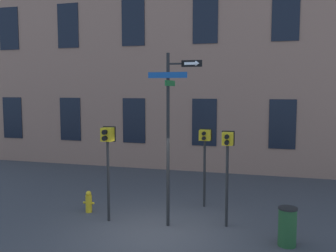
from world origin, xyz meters
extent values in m
plane|color=#38383A|center=(0.00, 0.00, 0.00)|extent=(60.00, 60.00, 0.00)
cube|color=#936B56|center=(0.00, 7.99, 6.95)|extent=(24.00, 0.60, 13.90)
cube|color=black|center=(-10.29, 7.67, 2.32)|extent=(1.14, 0.03, 2.16)
cube|color=black|center=(-6.86, 7.67, 2.32)|extent=(1.14, 0.03, 2.16)
cube|color=black|center=(-3.43, 7.67, 2.32)|extent=(1.14, 0.03, 2.16)
cube|color=black|center=(0.00, 7.67, 2.32)|extent=(1.14, 0.03, 2.16)
cube|color=black|center=(3.43, 7.67, 2.32)|extent=(1.14, 0.03, 2.16)
cube|color=black|center=(-10.29, 7.67, 6.95)|extent=(1.14, 0.03, 2.16)
cube|color=black|center=(-6.86, 7.67, 6.95)|extent=(1.14, 0.03, 2.16)
cube|color=black|center=(-3.43, 7.67, 6.95)|extent=(1.14, 0.03, 2.16)
cube|color=black|center=(0.00, 7.67, 6.95)|extent=(1.14, 0.03, 2.16)
cube|color=black|center=(3.43, 7.67, 6.95)|extent=(1.14, 0.03, 2.16)
cylinder|color=black|center=(0.20, 0.66, 2.41)|extent=(0.09, 0.09, 4.82)
cube|color=black|center=(0.53, 0.66, 4.52)|extent=(0.66, 0.05, 0.05)
cube|color=#14478C|center=(0.20, 0.60, 4.22)|extent=(1.09, 0.02, 0.16)
cube|color=#196B2D|center=(0.26, 0.66, 4.00)|extent=(0.02, 0.99, 0.15)
cube|color=black|center=(0.86, 0.64, 4.52)|extent=(0.56, 0.02, 0.18)
cube|color=white|center=(0.82, 0.63, 4.52)|extent=(0.32, 0.01, 0.07)
cone|color=white|center=(1.02, 0.63, 4.52)|extent=(0.10, 0.14, 0.14)
cylinder|color=black|center=(-1.58, 0.58, 1.18)|extent=(0.08, 0.08, 2.36)
cube|color=gold|center=(-1.58, 0.58, 2.55)|extent=(0.33, 0.26, 0.39)
cube|color=black|center=(-1.58, 0.72, 2.55)|extent=(0.39, 0.02, 0.45)
cylinder|color=black|center=(-1.58, 0.39, 2.64)|extent=(0.14, 0.12, 0.14)
cylinder|color=black|center=(-1.58, 0.39, 2.46)|extent=(0.14, 0.12, 0.14)
cylinder|color=orange|center=(-1.58, 0.44, 2.64)|extent=(0.11, 0.01, 0.11)
cylinder|color=black|center=(1.79, 1.04, 1.16)|extent=(0.08, 0.08, 2.31)
cube|color=gold|center=(1.79, 1.04, 2.49)|extent=(0.29, 0.26, 0.35)
cube|color=black|center=(1.79, 1.18, 2.49)|extent=(0.35, 0.02, 0.41)
cylinder|color=black|center=(1.79, 0.85, 2.56)|extent=(0.12, 0.12, 0.12)
cylinder|color=black|center=(1.79, 0.85, 2.41)|extent=(0.12, 0.12, 0.12)
cylinder|color=orange|center=(1.79, 0.90, 2.56)|extent=(0.10, 0.01, 0.10)
cylinder|color=black|center=(0.89, 2.65, 1.10)|extent=(0.08, 0.08, 2.19)
cube|color=gold|center=(0.89, 2.65, 2.36)|extent=(0.35, 0.26, 0.34)
cube|color=black|center=(0.89, 2.79, 2.36)|extent=(0.41, 0.02, 0.40)
cylinder|color=black|center=(0.89, 2.46, 2.44)|extent=(0.12, 0.12, 0.12)
cylinder|color=black|center=(0.89, 2.46, 2.28)|extent=(0.12, 0.12, 0.12)
cylinder|color=#EA4C14|center=(0.89, 2.51, 2.44)|extent=(0.09, 0.01, 0.09)
cylinder|color=gold|center=(-2.50, 1.12, 0.27)|extent=(0.20, 0.20, 0.54)
sphere|color=gold|center=(-2.50, 1.12, 0.60)|extent=(0.17, 0.17, 0.17)
cylinder|color=gold|center=(-2.64, 1.12, 0.30)|extent=(0.08, 0.07, 0.07)
cylinder|color=gold|center=(-2.36, 1.12, 0.30)|extent=(0.08, 0.07, 0.07)
cylinder|color=#1E4723|center=(3.38, 0.13, 0.46)|extent=(0.44, 0.44, 0.92)
cylinder|color=black|center=(3.38, 0.13, 0.94)|extent=(0.47, 0.47, 0.04)
camera|label=1|loc=(2.90, -9.21, 3.86)|focal=40.00mm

